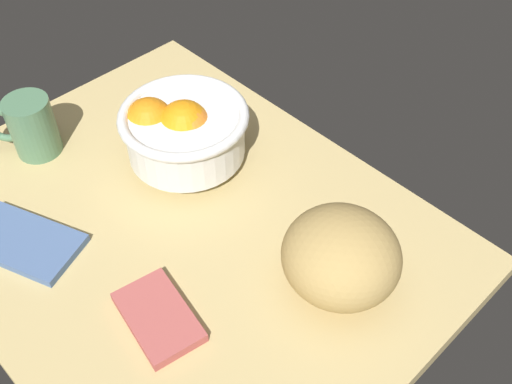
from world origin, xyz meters
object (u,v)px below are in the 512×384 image
Objects in this scene: fruit_bowl at (182,129)px; napkin_spare at (24,242)px; napkin_folded at (158,317)px; mug at (30,126)px; bread_loaf at (341,256)px.

napkin_spare is at bearing 84.72° from fruit_bowl.
fruit_bowl is 1.62× the size of napkin_folded.
fruit_bowl is 1.95× the size of mug.
mug is (16.20, -11.49, 4.27)cm from napkin_spare.
fruit_bowl reaches higher than mug.
napkin_spare is 1.56× the size of mug.
mug is (50.57, 15.11, -0.63)cm from bread_loaf.
mug is at bearing -8.08° from napkin_folded.
napkin_folded is 1.20× the size of mug.
mug is at bearing 16.64° from bread_loaf.
mug reaches higher than napkin_folded.
bread_loaf is at bearing 179.20° from fruit_bowl.
napkin_spare is at bearing 144.65° from mug.
fruit_bowl is 24.38cm from mug.
fruit_bowl reaches higher than bread_loaf.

